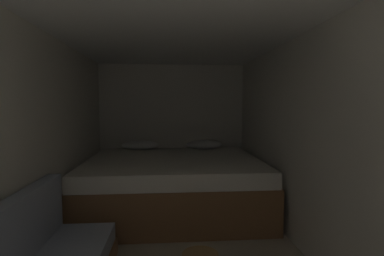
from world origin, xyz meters
name	(u,v)px	position (x,y,z in m)	size (l,w,h in m)	color
wall_back	(172,127)	(0.00, 4.94, 1.07)	(2.55, 0.05, 2.13)	silver
wall_left	(19,153)	(-1.25, 2.19, 1.07)	(0.05, 5.45, 2.13)	silver
wall_right	(324,149)	(1.25, 2.19, 1.07)	(0.05, 5.45, 2.13)	silver
ceiling_slab	(177,15)	(0.00, 2.19, 2.16)	(2.55, 5.45, 0.05)	white
bed	(174,183)	(0.00, 3.85, 0.36)	(2.33, 2.06, 0.87)	brown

